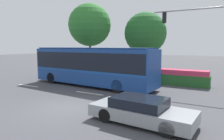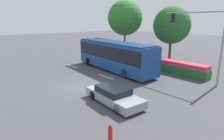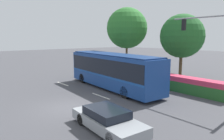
% 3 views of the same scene
% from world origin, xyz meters
% --- Properties ---
extents(ground_plane, '(140.00, 140.00, 0.00)m').
position_xyz_m(ground_plane, '(0.00, 0.00, 0.00)').
color(ground_plane, '#444449').
extents(city_bus, '(11.56, 3.37, 3.28)m').
position_xyz_m(city_bus, '(-2.41, 5.94, 1.87)').
color(city_bus, navy).
rests_on(city_bus, ground).
extents(sedan_foreground, '(4.75, 2.12, 1.15)m').
position_xyz_m(sedan_foreground, '(4.50, -0.10, 0.56)').
color(sedan_foreground, gray).
rests_on(sedan_foreground, ground).
extents(traffic_light_pole, '(5.82, 0.24, 6.70)m').
position_xyz_m(traffic_light_pole, '(6.21, 9.13, 4.44)').
color(traffic_light_pole, gray).
rests_on(traffic_light_pole, ground).
extents(flowering_hedge, '(9.21, 1.23, 1.36)m').
position_xyz_m(flowering_hedge, '(1.97, 10.02, 0.67)').
color(flowering_hedge, '#286028').
rests_on(flowering_hedge, ground).
extents(street_tree_left, '(5.08, 5.08, 8.48)m').
position_xyz_m(street_tree_left, '(-6.99, 12.05, 5.93)').
color(street_tree_left, brown).
rests_on(street_tree_left, ground).
extents(street_tree_centre, '(4.95, 4.95, 7.42)m').
position_xyz_m(street_tree_centre, '(-1.03, 15.00, 4.93)').
color(street_tree_centre, brown).
rests_on(street_tree_centre, ground).
extents(fire_hydrant, '(0.22, 0.22, 0.86)m').
position_xyz_m(fire_hydrant, '(7.70, -3.11, 0.41)').
color(fire_hydrant, red).
rests_on(fire_hydrant, ground).
extents(lane_stripe_near, '(2.40, 0.16, 0.01)m').
position_xyz_m(lane_stripe_near, '(-7.16, 3.18, 0.01)').
color(lane_stripe_near, silver).
rests_on(lane_stripe_near, ground).
extents(lane_stripe_mid, '(2.40, 0.16, 0.01)m').
position_xyz_m(lane_stripe_mid, '(-0.92, 3.46, 0.01)').
color(lane_stripe_mid, silver).
rests_on(lane_stripe_mid, ground).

